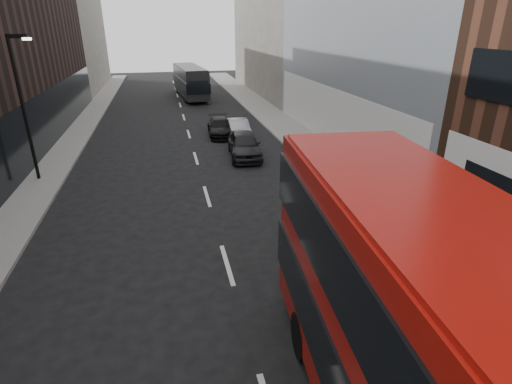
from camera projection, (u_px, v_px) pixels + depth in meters
sidewalk_right at (289, 131)px, 30.36m from camera, size 3.00×80.00×0.15m
sidewalk_left at (71, 143)px, 27.15m from camera, size 2.00×80.00×0.15m
building_victorian at (274, 4)px, 44.52m from camera, size 6.50×24.00×21.00m
building_left_mid at (14, 33)px, 28.24m from camera, size 5.00×24.00×14.00m
building_left_far at (74, 34)px, 48.20m from camera, size 5.00×20.00×13.00m
street_lamp at (23, 100)px, 19.23m from camera, size 1.06×0.22×7.00m
grey_bus at (190, 81)px, 43.95m from camera, size 3.32×10.54×3.36m
car_a at (244, 145)px, 24.35m from camera, size 2.22×4.69×1.55m
car_b at (238, 129)px, 28.56m from camera, size 1.43×3.99×1.31m
car_c at (220, 127)px, 29.17m from camera, size 1.94×4.31×1.23m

